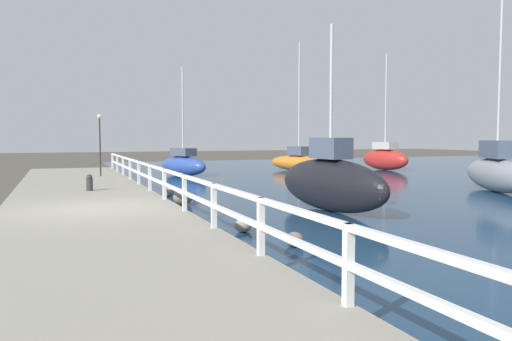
{
  "coord_description": "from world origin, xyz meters",
  "views": [
    {
      "loc": [
        -0.76,
        -13.27,
        2.12
      ],
      "look_at": [
        3.22,
        -3.27,
        1.4
      ],
      "focal_mm": 35.0,
      "sensor_mm": 36.0,
      "label": 1
    }
  ],
  "objects_px": {
    "sailboat_black": "(330,182)",
    "sailboat_red": "(385,158)",
    "sailboat_orange": "(299,162)",
    "sailboat_blue": "(183,164)",
    "dock_lamp": "(100,135)",
    "sailboat_gray": "(497,172)",
    "mooring_bollard": "(89,182)"
  },
  "relations": [
    {
      "from": "dock_lamp",
      "to": "sailboat_black",
      "type": "distance_m",
      "value": 13.16
    },
    {
      "from": "sailboat_blue",
      "to": "sailboat_red",
      "type": "distance_m",
      "value": 13.12
    },
    {
      "from": "sailboat_black",
      "to": "sailboat_gray",
      "type": "height_order",
      "value": "sailboat_gray"
    },
    {
      "from": "mooring_bollard",
      "to": "sailboat_red",
      "type": "distance_m",
      "value": 20.46
    },
    {
      "from": "dock_lamp",
      "to": "sailboat_gray",
      "type": "distance_m",
      "value": 17.15
    },
    {
      "from": "dock_lamp",
      "to": "sailboat_gray",
      "type": "relative_size",
      "value": 0.38
    },
    {
      "from": "sailboat_blue",
      "to": "sailboat_red",
      "type": "xyz_separation_m",
      "value": [
        13.12,
        -0.12,
        0.13
      ]
    },
    {
      "from": "sailboat_orange",
      "to": "mooring_bollard",
      "type": "bearing_deg",
      "value": -155.29
    },
    {
      "from": "sailboat_gray",
      "to": "sailboat_red",
      "type": "bearing_deg",
      "value": 97.8
    },
    {
      "from": "sailboat_black",
      "to": "sailboat_red",
      "type": "distance_m",
      "value": 18.77
    },
    {
      "from": "sailboat_black",
      "to": "sailboat_red",
      "type": "bearing_deg",
      "value": 42.87
    },
    {
      "from": "sailboat_black",
      "to": "sailboat_red",
      "type": "relative_size",
      "value": 0.72
    },
    {
      "from": "dock_lamp",
      "to": "sailboat_gray",
      "type": "xyz_separation_m",
      "value": [
        13.97,
        -9.85,
        -1.41
      ]
    },
    {
      "from": "sailboat_blue",
      "to": "sailboat_gray",
      "type": "bearing_deg",
      "value": -74.27
    },
    {
      "from": "dock_lamp",
      "to": "sailboat_gray",
      "type": "bearing_deg",
      "value": -35.19
    },
    {
      "from": "dock_lamp",
      "to": "sailboat_black",
      "type": "xyz_separation_m",
      "value": [
        5.36,
        -11.94,
        -1.36
      ]
    },
    {
      "from": "mooring_bollard",
      "to": "sailboat_black",
      "type": "height_order",
      "value": "sailboat_black"
    },
    {
      "from": "sailboat_black",
      "to": "sailboat_orange",
      "type": "bearing_deg",
      "value": 60.14
    },
    {
      "from": "sailboat_black",
      "to": "dock_lamp",
      "type": "bearing_deg",
      "value": 107.87
    },
    {
      "from": "sailboat_blue",
      "to": "sailboat_orange",
      "type": "height_order",
      "value": "sailboat_orange"
    },
    {
      "from": "sailboat_gray",
      "to": "sailboat_orange",
      "type": "distance_m",
      "value": 13.29
    },
    {
      "from": "sailboat_red",
      "to": "sailboat_blue",
      "type": "bearing_deg",
      "value": 171.51
    },
    {
      "from": "dock_lamp",
      "to": "sailboat_orange",
      "type": "bearing_deg",
      "value": 15.37
    },
    {
      "from": "sailboat_red",
      "to": "sailboat_orange",
      "type": "relative_size",
      "value": 0.93
    },
    {
      "from": "mooring_bollard",
      "to": "sailboat_gray",
      "type": "height_order",
      "value": "sailboat_gray"
    },
    {
      "from": "sailboat_red",
      "to": "sailboat_black",
      "type": "bearing_deg",
      "value": -138.79
    },
    {
      "from": "sailboat_gray",
      "to": "sailboat_blue",
      "type": "bearing_deg",
      "value": 152.32
    },
    {
      "from": "sailboat_blue",
      "to": "sailboat_orange",
      "type": "xyz_separation_m",
      "value": [
        7.49,
        0.91,
        -0.04
      ]
    },
    {
      "from": "sailboat_black",
      "to": "sailboat_blue",
      "type": "distance_m",
      "value": 14.35
    },
    {
      "from": "sailboat_gray",
      "to": "sailboat_blue",
      "type": "relative_size",
      "value": 1.3
    },
    {
      "from": "sailboat_black",
      "to": "sailboat_red",
      "type": "xyz_separation_m",
      "value": [
        12.27,
        14.21,
        -0.06
      ]
    },
    {
      "from": "mooring_bollard",
      "to": "dock_lamp",
      "type": "height_order",
      "value": "dock_lamp"
    }
  ]
}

